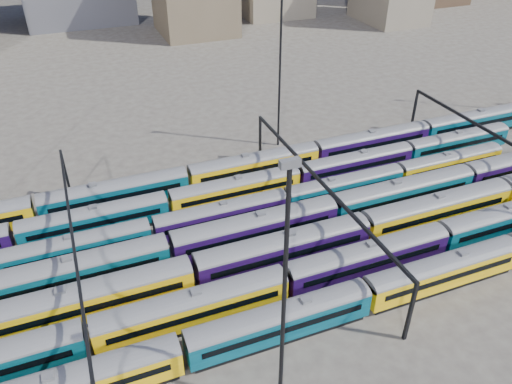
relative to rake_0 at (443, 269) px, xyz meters
name	(u,v)px	position (x,y,z in m)	size (l,w,h in m)	color
ground	(246,246)	(-18.38, 15.00, -2.61)	(500.00, 500.00, 0.00)	#423C38
rake_0	(443,269)	(0.00, 0.00, 0.00)	(100.97, 2.96, 4.98)	black
rake_1	(285,279)	(-17.46, 5.00, 0.12)	(126.85, 3.09, 5.21)	black
rake_2	(90,297)	(-37.88, 10.00, 0.28)	(156.62, 3.27, 5.52)	black
rake_3	(256,226)	(-17.05, 15.00, 0.26)	(155.11, 3.24, 5.47)	black
rake_4	(222,213)	(-19.96, 20.00, -0.21)	(92.95, 2.73, 4.57)	black
rake_5	(168,202)	(-26.00, 25.00, -0.09)	(117.37, 2.86, 4.81)	black
rake_6	(254,164)	(-11.33, 30.00, 0.10)	(147.07, 3.07, 5.18)	black
gantry_1	(74,242)	(-38.38, 15.00, 4.17)	(0.35, 40.35, 8.03)	black
gantry_2	(319,187)	(-8.38, 15.00, 4.17)	(0.35, 40.35, 8.03)	black
gantry_3	(502,146)	(21.62, 15.00, 4.17)	(0.35, 40.35, 8.03)	black
mast_2	(284,292)	(-23.38, -7.00, 11.36)	(1.40, 0.50, 25.60)	black
mast_3	(280,67)	(-3.38, 39.00, 11.36)	(1.40, 0.50, 25.60)	black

